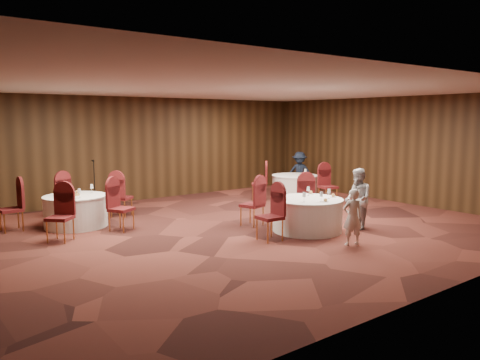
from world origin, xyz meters
TOP-DOWN VIEW (x-y plane):
  - ground at (0.00, 0.00)m, footprint 12.00×12.00m
  - room_shell at (0.00, 0.00)m, footprint 12.00×12.00m
  - table_main at (1.12, -1.12)m, footprint 1.59×1.59m
  - table_left at (-2.94, 2.47)m, footprint 1.46×1.46m
  - table_right at (4.00, 2.33)m, footprint 1.48×1.48m
  - chairs_main at (0.77, -0.44)m, footprint 2.71×1.92m
  - chairs_left at (-2.94, 2.47)m, footprint 3.27×3.16m
  - chairs_right at (3.51, 1.91)m, footprint 1.97×2.39m
  - tabletop_main at (1.27, -1.21)m, footprint 1.16×1.10m
  - tabletop_left at (-2.93, 2.47)m, footprint 0.85×0.77m
  - tabletop_right at (4.18, 2.05)m, footprint 0.08×0.08m
  - mic_stand at (-2.06, 3.64)m, footprint 0.24×0.24m
  - woman_a at (0.98, -2.52)m, footprint 0.49×0.41m
  - woman_b at (2.19, -1.67)m, footprint 0.81×0.86m
  - man_c at (4.91, 3.06)m, footprint 0.98×1.03m

SIDE VIEW (x-z plane):
  - ground at x=0.00m, z-range 0.00..0.00m
  - table_main at x=1.12m, z-range 0.01..0.75m
  - table_left at x=-2.94m, z-range 0.01..0.75m
  - table_right at x=4.00m, z-range 0.01..0.75m
  - mic_stand at x=-2.06m, z-range -0.32..1.14m
  - chairs_main at x=0.77m, z-range 0.00..1.00m
  - chairs_left at x=-2.94m, z-range 0.00..1.00m
  - chairs_right at x=3.51m, z-range 0.00..1.00m
  - woman_a at x=0.98m, z-range 0.00..1.15m
  - man_c at x=4.91m, z-range 0.00..1.41m
  - woman_b at x=2.19m, z-range 0.00..1.41m
  - tabletop_left at x=-2.93m, z-range 0.71..0.93m
  - tabletop_main at x=1.27m, z-range 0.74..0.95m
  - tabletop_right at x=4.18m, z-range 0.79..1.01m
  - room_shell at x=0.00m, z-range -4.04..7.96m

